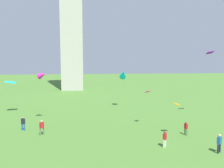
# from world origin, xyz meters

# --- Properties ---
(monument_obelisk) EXTENTS (5.88, 5.88, 48.33)m
(monument_obelisk) POSITION_xyz_m (-6.56, 56.90, 24.17)
(monument_obelisk) COLOR #B7B2A8
(monument_obelisk) RESTS_ON ground_plane
(person_0) EXTENTS (0.52, 0.48, 1.74)m
(person_0) POSITION_xyz_m (-7.46, 17.57, 0.98)
(person_0) COLOR #51754C
(person_0) RESTS_ON ground_plane
(person_1) EXTENTS (0.53, 0.49, 1.79)m
(person_1) POSITION_xyz_m (9.82, 10.83, 1.01)
(person_1) COLOR #1E2333
(person_1) RESTS_ON ground_plane
(person_2) EXTENTS (0.47, 0.48, 1.63)m
(person_2) POSITION_xyz_m (5.29, 12.72, 0.93)
(person_2) COLOR silver
(person_2) RESTS_ON ground_plane
(person_3) EXTENTS (0.51, 0.44, 1.70)m
(person_3) POSITION_xyz_m (-10.06, 19.55, 0.96)
(person_3) COLOR #235693
(person_3) RESTS_ON ground_plane
(person_4) EXTENTS (0.32, 0.48, 1.57)m
(person_4) POSITION_xyz_m (8.84, 15.90, 0.89)
(person_4) COLOR #51754C
(person_4) RESTS_ON ground_plane
(kite_flying_0) EXTENTS (1.59, 1.40, 1.15)m
(kite_flying_0) POSITION_xyz_m (-8.33, 23.20, 6.47)
(kite_flying_0) COLOR #E325A5
(kite_flying_1) EXTENTS (0.86, 0.73, 0.31)m
(kite_flying_1) POSITION_xyz_m (7.61, 15.67, 3.64)
(kite_flying_1) COLOR orange
(kite_flying_2) EXTENTS (1.24, 2.10, 1.94)m
(kite_flying_2) POSITION_xyz_m (3.82, 30.57, 6.01)
(kite_flying_2) COLOR #11C6CF
(kite_flying_3) EXTENTS (1.82, 1.44, 0.39)m
(kite_flying_3) POSITION_xyz_m (-14.27, 28.69, 4.99)
(kite_flying_3) COLOR #19F2E3
(kite_flying_4) EXTENTS (1.19, 0.93, 0.55)m
(kite_flying_4) POSITION_xyz_m (15.64, 23.76, 9.56)
(kite_flying_4) COLOR purple
(kite_flying_6) EXTENTS (0.79, 0.92, 0.32)m
(kite_flying_6) POSITION_xyz_m (5.37, 19.79, 4.50)
(kite_flying_6) COLOR #E90578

